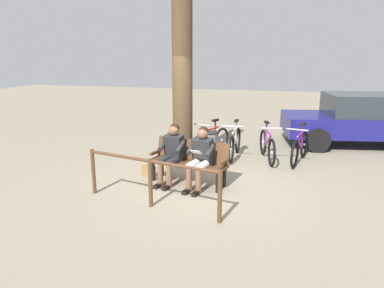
# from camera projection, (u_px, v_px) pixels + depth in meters

# --- Properties ---
(ground_plane) EXTENTS (40.00, 40.00, 0.00)m
(ground_plane) POSITION_uv_depth(u_px,v_px,m) (199.00, 184.00, 7.16)
(ground_plane) COLOR gray
(bench) EXTENTS (1.66, 0.80, 0.87)m
(bench) POSITION_uv_depth(u_px,v_px,m) (190.00, 158.00, 7.15)
(bench) COLOR #51331E
(bench) RESTS_ON ground
(person_reading) EXTENTS (0.54, 0.82, 1.20)m
(person_reading) POSITION_uv_depth(u_px,v_px,m) (201.00, 155.00, 6.83)
(person_reading) COLOR #262628
(person_reading) RESTS_ON ground
(person_companion) EXTENTS (0.54, 0.82, 1.20)m
(person_companion) POSITION_uv_depth(u_px,v_px,m) (172.00, 151.00, 7.11)
(person_companion) COLOR #262628
(person_companion) RESTS_ON ground
(handbag) EXTENTS (0.33, 0.26, 0.24)m
(handbag) POSITION_uv_depth(u_px,v_px,m) (148.00, 171.00, 7.61)
(handbag) COLOR olive
(handbag) RESTS_ON ground
(tree_trunk) EXTENTS (0.47, 0.47, 4.03)m
(tree_trunk) POSITION_uv_depth(u_px,v_px,m) (182.00, 77.00, 8.25)
(tree_trunk) COLOR #4C3823
(tree_trunk) RESTS_ON ground
(litter_bin) EXTENTS (0.42, 0.42, 0.81)m
(litter_bin) POSITION_uv_depth(u_px,v_px,m) (208.00, 149.00, 8.27)
(litter_bin) COLOR slate
(litter_bin) RESTS_ON ground
(bicycle_silver) EXTENTS (0.55, 1.65, 0.94)m
(bicycle_silver) POSITION_uv_depth(u_px,v_px,m) (300.00, 148.00, 8.54)
(bicycle_silver) COLOR black
(bicycle_silver) RESTS_ON ground
(bicycle_purple) EXTENTS (0.60, 1.63, 0.94)m
(bicycle_purple) POSITION_uv_depth(u_px,v_px,m) (267.00, 146.00, 8.74)
(bicycle_purple) COLOR black
(bicycle_purple) RESTS_ON ground
(bicycle_blue) EXTENTS (0.48, 1.68, 0.94)m
(bicycle_blue) POSITION_uv_depth(u_px,v_px,m) (235.00, 144.00, 8.95)
(bicycle_blue) COLOR black
(bicycle_blue) RESTS_ON ground
(bicycle_black) EXTENTS (0.70, 1.59, 0.94)m
(bicycle_black) POSITION_uv_depth(u_px,v_px,m) (211.00, 143.00, 9.06)
(bicycle_black) COLOR black
(bicycle_black) RESTS_ON ground
(railing_fence) EXTENTS (2.57, 0.63, 0.85)m
(railing_fence) POSITION_uv_depth(u_px,v_px,m) (150.00, 174.00, 5.98)
(railing_fence) COLOR #51331E
(railing_fence) RESTS_ON ground
(parked_car) EXTENTS (4.45, 2.59, 1.47)m
(parked_car) POSITION_uv_depth(u_px,v_px,m) (363.00, 119.00, 10.09)
(parked_car) COLOR navy
(parked_car) RESTS_ON ground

